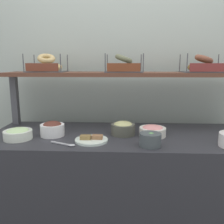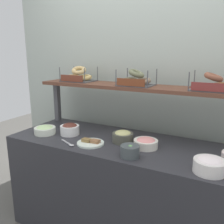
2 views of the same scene
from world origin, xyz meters
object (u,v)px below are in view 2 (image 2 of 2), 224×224
(bagel_basket_cinnamon_raisin, at_px, (212,84))
(bowl_lox_spread, at_px, (146,143))
(bagel_basket_plain, at_px, (79,76))
(bagel_basket_poppy, at_px, (136,80))
(bowl_veggie_mix, at_px, (130,151))
(serving_spoon_near_plate, at_px, (69,144))
(bowl_hummus, at_px, (123,136))
(bowl_cream_cheese, at_px, (210,165))
(bowl_chocolate_spread, at_px, (70,129))
(serving_plate_white, at_px, (91,143))
(bowl_scallion_spread, at_px, (45,130))

(bagel_basket_cinnamon_raisin, bearing_deg, bowl_lox_spread, -145.22)
(bagel_basket_plain, bearing_deg, bagel_basket_poppy, -2.98)
(bowl_veggie_mix, relative_size, bagel_basket_cinnamon_raisin, 0.42)
(bowl_veggie_mix, bearing_deg, serving_spoon_near_plate, -178.55)
(bowl_hummus, distance_m, bowl_cream_cheese, 0.72)
(bowl_lox_spread, height_order, bowl_veggie_mix, bowl_veggie_mix)
(bowl_lox_spread, height_order, bowl_cream_cheese, bowl_cream_cheese)
(bowl_chocolate_spread, bearing_deg, bagel_basket_cinnamon_raisin, 15.41)
(serving_plate_white, bearing_deg, serving_spoon_near_plate, -148.27)
(bowl_lox_spread, distance_m, serving_spoon_near_plate, 0.60)
(bagel_basket_plain, relative_size, bagel_basket_poppy, 1.03)
(bowl_veggie_mix, bearing_deg, serving_plate_white, 168.46)
(bagel_basket_cinnamon_raisin, bearing_deg, serving_spoon_near_plate, -152.20)
(bowl_cream_cheese, distance_m, serving_spoon_near_plate, 1.03)
(bowl_scallion_spread, xyz_separation_m, serving_spoon_near_plate, (0.35, -0.11, -0.03))
(bowl_hummus, distance_m, bagel_basket_plain, 0.80)
(bowl_chocolate_spread, distance_m, bagel_basket_poppy, 0.72)
(bagel_basket_poppy, bearing_deg, bowl_scallion_spread, -151.09)
(bagel_basket_plain, xyz_separation_m, bagel_basket_cinnamon_raisin, (1.23, -0.03, -0.00))
(bowl_veggie_mix, xyz_separation_m, serving_plate_white, (-0.37, 0.08, -0.03))
(serving_plate_white, bearing_deg, bowl_lox_spread, 18.28)
(bowl_lox_spread, distance_m, bagel_basket_poppy, 0.56)
(serving_plate_white, xyz_separation_m, bagel_basket_cinnamon_raisin, (0.82, 0.42, 0.46))
(bowl_cream_cheese, height_order, bowl_veggie_mix, bowl_cream_cheese)
(bowl_lox_spread, relative_size, serving_plate_white, 0.86)
(bagel_basket_cinnamon_raisin, bearing_deg, bagel_basket_plain, 178.63)
(bowl_chocolate_spread, xyz_separation_m, bagel_basket_plain, (-0.13, 0.33, 0.43))
(bowl_chocolate_spread, bearing_deg, serving_spoon_near_plate, -54.39)
(serving_plate_white, bearing_deg, bowl_cream_cheese, -3.98)
(bowl_chocolate_spread, distance_m, bowl_scallion_spread, 0.23)
(bowl_hummus, height_order, bowl_scallion_spread, bowl_hummus)
(bowl_hummus, relative_size, bowl_chocolate_spread, 1.02)
(bowl_veggie_mix, distance_m, bagel_basket_poppy, 0.68)
(serving_plate_white, height_order, bagel_basket_cinnamon_raisin, bagel_basket_cinnamon_raisin)
(bowl_lox_spread, height_order, bowl_scallion_spread, bowl_lox_spread)
(bowl_cream_cheese, xyz_separation_m, bowl_scallion_spread, (-1.39, 0.09, -0.01))
(bowl_scallion_spread, bearing_deg, serving_spoon_near_plate, -17.81)
(bowl_scallion_spread, distance_m, serving_spoon_near_plate, 0.37)
(bowl_hummus, bearing_deg, bowl_lox_spread, -7.72)
(bowl_hummus, xyz_separation_m, bowl_chocolate_spread, (-0.49, -0.05, 0.00))
(bowl_veggie_mix, bearing_deg, bowl_hummus, 125.30)
(bowl_hummus, bearing_deg, bagel_basket_poppy, 89.05)
(bowl_hummus, relative_size, bowl_cream_cheese, 0.88)
(bowl_veggie_mix, relative_size, bagel_basket_poppy, 0.46)
(serving_plate_white, xyz_separation_m, serving_spoon_near_plate, (-0.14, -0.09, -0.00))
(bowl_chocolate_spread, relative_size, serving_plate_white, 0.78)
(bagel_basket_poppy, bearing_deg, bowl_lox_spread, -53.80)
(bowl_hummus, xyz_separation_m, bagel_basket_poppy, (0.00, 0.25, 0.43))
(bowl_veggie_mix, bearing_deg, bowl_chocolate_spread, 164.10)
(bowl_lox_spread, height_order, bagel_basket_plain, bagel_basket_plain)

